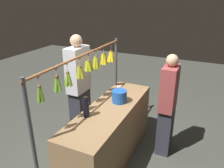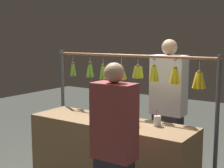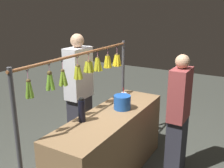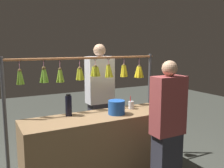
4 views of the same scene
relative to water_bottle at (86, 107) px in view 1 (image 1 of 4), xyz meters
The scene contains 8 objects.
ground_plane 1.05m from the water_bottle, 154.05° to the left, with size 12.00×12.00×0.00m, color #3E413A.
market_counter 0.67m from the water_bottle, 154.05° to the left, with size 1.91×0.57×0.85m, color olive.
display_rack 0.51m from the water_bottle, 151.58° to the right, with size 2.17×0.13×1.59m.
water_bottle is the anchor object (origin of this frame).
blue_bucket 0.60m from the water_bottle, 159.26° to the left, with size 0.21×0.21×0.18m, color #1F53AF.
drink_cup 0.88m from the water_bottle, behind, with size 0.07×0.07×0.18m.
vendor_person 0.91m from the water_bottle, 140.99° to the right, with size 0.41×0.22×1.74m.
customer_person 1.22m from the water_bottle, 135.11° to the left, with size 0.37×0.20×1.56m.
Camera 1 is at (2.45, 1.18, 2.30)m, focal length 35.85 mm.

